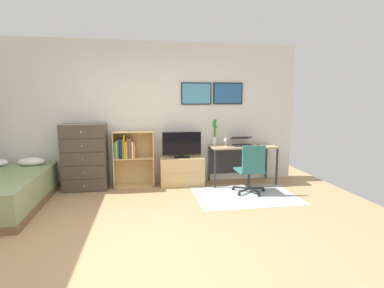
% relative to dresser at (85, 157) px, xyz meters
% --- Properties ---
extents(ground_plane, '(7.20, 7.20, 0.00)m').
position_rel_dresser_xyz_m(ground_plane, '(1.02, -2.15, -0.60)').
color(ground_plane, tan).
extents(wall_back_with_posters, '(6.12, 0.09, 2.70)m').
position_rel_dresser_xyz_m(wall_back_with_posters, '(1.03, 0.27, 0.76)').
color(wall_back_with_posters, silver).
rests_on(wall_back_with_posters, ground_plane).
extents(area_rug, '(1.70, 1.20, 0.01)m').
position_rel_dresser_xyz_m(area_rug, '(2.73, -0.84, -0.59)').
color(area_rug, '#B2B7BC').
rests_on(area_rug, ground_plane).
extents(dresser, '(0.76, 0.46, 1.19)m').
position_rel_dresser_xyz_m(dresser, '(0.00, 0.00, 0.00)').
color(dresser, '#4C4238').
rests_on(dresser, ground_plane).
extents(bookshelf, '(0.74, 0.30, 1.04)m').
position_rel_dresser_xyz_m(bookshelf, '(0.79, 0.07, 0.01)').
color(bookshelf, tan).
rests_on(bookshelf, ground_plane).
extents(tv_stand, '(0.83, 0.41, 0.53)m').
position_rel_dresser_xyz_m(tv_stand, '(1.76, 0.02, -0.33)').
color(tv_stand, tan).
rests_on(tv_stand, ground_plane).
extents(television, '(0.73, 0.16, 0.49)m').
position_rel_dresser_xyz_m(television, '(1.76, -0.01, 0.17)').
color(television, black).
rests_on(television, tv_stand).
extents(desk, '(1.27, 0.55, 0.74)m').
position_rel_dresser_xyz_m(desk, '(2.93, 0.02, 0.00)').
color(desk, tan).
rests_on(desk, ground_plane).
extents(office_chair, '(0.56, 0.58, 0.86)m').
position_rel_dresser_xyz_m(office_chair, '(2.85, -0.75, -0.14)').
color(office_chair, '#232326').
rests_on(office_chair, ground_plane).
extents(laptop, '(0.42, 0.45, 0.17)m').
position_rel_dresser_xyz_m(laptop, '(2.94, -0.01, 0.21)').
color(laptop, '#333338').
rests_on(laptop, desk).
extents(computer_mouse, '(0.06, 0.10, 0.03)m').
position_rel_dresser_xyz_m(computer_mouse, '(3.22, -0.13, 0.16)').
color(computer_mouse, '#262628').
rests_on(computer_mouse, desk).
extents(bamboo_vase, '(0.10, 0.10, 0.51)m').
position_rel_dresser_xyz_m(bamboo_vase, '(2.42, 0.10, 0.39)').
color(bamboo_vase, silver).
rests_on(bamboo_vase, desk).
extents(wine_glass, '(0.07, 0.07, 0.18)m').
position_rel_dresser_xyz_m(wine_glass, '(2.58, -0.11, 0.28)').
color(wine_glass, silver).
rests_on(wine_glass, desk).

